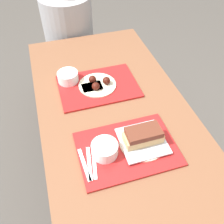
{
  "coord_description": "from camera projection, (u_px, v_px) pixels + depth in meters",
  "views": [
    {
      "loc": [
        -0.28,
        -0.84,
        1.68
      ],
      "look_at": [
        -0.03,
        -0.01,
        0.77
      ],
      "focal_mm": 40.0,
      "sensor_mm": 36.0,
      "label": 1
    }
  ],
  "objects": [
    {
      "name": "ground_plane",
      "position": [
        116.0,
        183.0,
        1.83
      ],
      "size": [
        12.0,
        12.0,
        0.0
      ],
      "primitive_type": "plane",
      "color": "#4C4742"
    },
    {
      "name": "picnic_table",
      "position": [
        117.0,
        127.0,
        1.37
      ],
      "size": [
        0.79,
        1.68,
        0.73
      ],
      "color": "brown",
      "rests_on": "ground_plane"
    },
    {
      "name": "picnic_bench_far",
      "position": [
        81.0,
        60.0,
        2.26
      ],
      "size": [
        0.75,
        0.28,
        0.45
      ],
      "color": "brown",
      "rests_on": "ground_plane"
    },
    {
      "name": "tray_near",
      "position": [
        127.0,
        149.0,
        1.14
      ],
      "size": [
        0.45,
        0.32,
        0.01
      ],
      "color": "red",
      "rests_on": "picnic_table"
    },
    {
      "name": "tray_far",
      "position": [
        98.0,
        86.0,
        1.45
      ],
      "size": [
        0.45,
        0.32,
        0.01
      ],
      "color": "red",
      "rests_on": "picnic_table"
    },
    {
      "name": "bowl_coleslaw_near",
      "position": [
        105.0,
        149.0,
        1.1
      ],
      "size": [
        0.12,
        0.12,
        0.06
      ],
      "color": "white",
      "rests_on": "tray_near"
    },
    {
      "name": "brisket_sandwich_plate",
      "position": [
        143.0,
        138.0,
        1.14
      ],
      "size": [
        0.22,
        0.22,
        0.09
      ],
      "color": "beige",
      "rests_on": "tray_near"
    },
    {
      "name": "plastic_fork_near",
      "position": [
        89.0,
        163.0,
        1.08
      ],
      "size": [
        0.04,
        0.17,
        0.0
      ],
      "color": "white",
      "rests_on": "tray_near"
    },
    {
      "name": "plastic_knife_near",
      "position": [
        94.0,
        162.0,
        1.08
      ],
      "size": [
        0.05,
        0.17,
        0.0
      ],
      "color": "white",
      "rests_on": "tray_near"
    },
    {
      "name": "plastic_spoon_near",
      "position": [
        84.0,
        165.0,
        1.08
      ],
      "size": [
        0.03,
        0.17,
        0.0
      ],
      "color": "white",
      "rests_on": "tray_near"
    },
    {
      "name": "condiment_packet",
      "position": [
        127.0,
        135.0,
        1.19
      ],
      "size": [
        0.04,
        0.03,
        0.01
      ],
      "color": "#3F3F47",
      "rests_on": "tray_near"
    },
    {
      "name": "bowl_coleslaw_far",
      "position": [
        68.0,
        76.0,
        1.45
      ],
      "size": [
        0.12,
        0.12,
        0.06
      ],
      "color": "white",
      "rests_on": "tray_far"
    },
    {
      "name": "wings_plate_far",
      "position": [
        98.0,
        84.0,
        1.43
      ],
      "size": [
        0.22,
        0.22,
        0.05
      ],
      "color": "beige",
      "rests_on": "tray_far"
    },
    {
      "name": "napkin_far",
      "position": [
        92.0,
        87.0,
        1.43
      ],
      "size": [
        0.12,
        0.08,
        0.01
      ],
      "color": "white",
      "rests_on": "tray_far"
    },
    {
      "name": "person_seated_across",
      "position": [
        68.0,
        23.0,
        1.98
      ],
      "size": [
        0.39,
        0.39,
        0.71
      ],
      "color": "#9E9EA3",
      "rests_on": "picnic_bench_far"
    }
  ]
}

